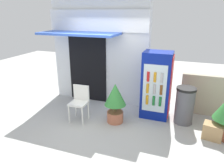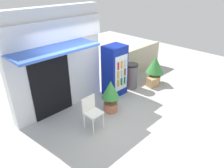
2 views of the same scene
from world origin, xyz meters
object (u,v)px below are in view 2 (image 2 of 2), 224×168
(trash_bin, at_px, (131,76))
(cardboard_box, at_px, (153,82))
(potted_plant_curbside, at_px, (155,68))
(drink_cooler, at_px, (115,71))
(potted_plant_near_shop, at_px, (111,94))
(plastic_chair, at_px, (91,110))

(trash_bin, relative_size, cardboard_box, 2.33)
(cardboard_box, bearing_deg, potted_plant_curbside, 27.79)
(drink_cooler, bearing_deg, potted_plant_curbside, -16.89)
(drink_cooler, bearing_deg, potted_plant_near_shop, -142.68)
(cardboard_box, bearing_deg, plastic_chair, -176.37)
(potted_plant_near_shop, relative_size, potted_plant_curbside, 0.95)
(drink_cooler, relative_size, cardboard_box, 4.33)
(potted_plant_curbside, relative_size, trash_bin, 1.14)
(potted_plant_curbside, xyz_separation_m, cardboard_box, (-0.28, -0.15, -0.45))
(drink_cooler, xyz_separation_m, cardboard_box, (1.35, -0.64, -0.68))
(trash_bin, distance_m, cardboard_box, 0.87)
(drink_cooler, height_order, potted_plant_near_shop, drink_cooler)
(drink_cooler, relative_size, potted_plant_curbside, 1.63)
(drink_cooler, bearing_deg, plastic_chair, -154.47)
(drink_cooler, height_order, trash_bin, drink_cooler)
(plastic_chair, bearing_deg, drink_cooler, 25.53)
(trash_bin, bearing_deg, plastic_chair, -163.86)
(potted_plant_near_shop, xyz_separation_m, cardboard_box, (2.23, 0.03, -0.42))
(potted_plant_near_shop, distance_m, potted_plant_curbside, 2.52)
(potted_plant_near_shop, bearing_deg, plastic_chair, -169.00)
(plastic_chair, bearing_deg, potted_plant_curbside, 5.80)
(potted_plant_curbside, distance_m, trash_bin, 1.00)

